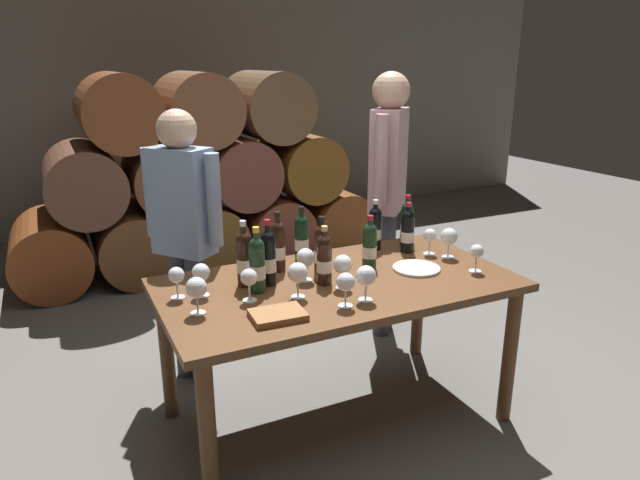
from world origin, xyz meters
name	(u,v)px	position (x,y,z in m)	size (l,w,h in m)	color
ground_plane	(337,416)	(0.00, 0.00, 0.00)	(14.00, 14.00, 0.00)	#66635E
cellar_back_wall	(159,97)	(0.00, 4.20, 1.40)	(10.00, 0.24, 2.80)	gray
barrel_stack	(200,183)	(0.00, 2.60, 0.75)	(3.12, 0.90, 1.69)	brown
dining_table	(338,298)	(0.00, 0.00, 0.67)	(1.70, 0.90, 0.76)	brown
wine_bottle_0	(325,259)	(-0.07, 0.00, 0.88)	(0.07, 0.07, 0.28)	black
wine_bottle_1	(408,231)	(0.55, 0.22, 0.88)	(0.07, 0.07, 0.28)	black
wine_bottle_2	(407,223)	(0.62, 0.33, 0.89)	(0.07, 0.07, 0.29)	black
wine_bottle_3	(370,245)	(0.22, 0.09, 0.88)	(0.07, 0.07, 0.28)	#19381E
wine_bottle_4	(257,264)	(-0.39, 0.04, 0.89)	(0.07, 0.07, 0.31)	#19381E
wine_bottle_5	(322,249)	(-0.03, 0.12, 0.89)	(0.07, 0.07, 0.29)	black
wine_bottle_6	(375,228)	(0.41, 0.34, 0.88)	(0.07, 0.07, 0.28)	black
wine_bottle_7	(278,246)	(-0.21, 0.26, 0.89)	(0.07, 0.07, 0.31)	black
wine_bottle_8	(302,238)	(-0.04, 0.33, 0.89)	(0.07, 0.07, 0.30)	black
wine_bottle_9	(244,258)	(-0.42, 0.14, 0.90)	(0.07, 0.07, 0.32)	black
wine_bottle_10	(268,257)	(-0.32, 0.10, 0.90)	(0.07, 0.07, 0.32)	black
wine_glass_0	(477,253)	(0.68, -0.19, 0.86)	(0.07, 0.07, 0.14)	white
wine_glass_1	(249,278)	(-0.46, -0.04, 0.87)	(0.08, 0.08, 0.15)	white
wine_glass_2	(346,283)	(-0.11, -0.28, 0.87)	(0.08, 0.08, 0.15)	white
wine_glass_3	(430,236)	(0.63, 0.13, 0.86)	(0.07, 0.07, 0.15)	white
wine_glass_4	(298,273)	(-0.25, -0.10, 0.88)	(0.09, 0.09, 0.16)	white
wine_glass_5	(343,265)	(-0.02, -0.09, 0.87)	(0.09, 0.09, 0.16)	white
wine_glass_6	(196,288)	(-0.70, -0.07, 0.87)	(0.09, 0.09, 0.16)	white
wine_glass_7	(201,273)	(-0.64, 0.11, 0.87)	(0.08, 0.08, 0.15)	white
wine_glass_8	(366,276)	(0.00, -0.26, 0.87)	(0.09, 0.09, 0.16)	white
wine_glass_9	(176,276)	(-0.74, 0.13, 0.86)	(0.07, 0.07, 0.15)	white
wine_glass_10	(306,258)	(-0.14, 0.07, 0.87)	(0.09, 0.09, 0.16)	white
wine_glass_11	(449,237)	(0.69, 0.05, 0.88)	(0.09, 0.09, 0.16)	white
tasting_notebook	(278,315)	(-0.42, -0.26, 0.77)	(0.22, 0.16, 0.03)	#936038
serving_plate	(416,268)	(0.43, -0.04, 0.77)	(0.24, 0.24, 0.01)	white
sommelier_presenting	(388,181)	(0.75, 0.75, 1.04)	(0.37, 0.37, 1.72)	#383842
taster_seated_left	(184,226)	(-0.57, 0.72, 0.92)	(0.34, 0.41, 1.54)	#383842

